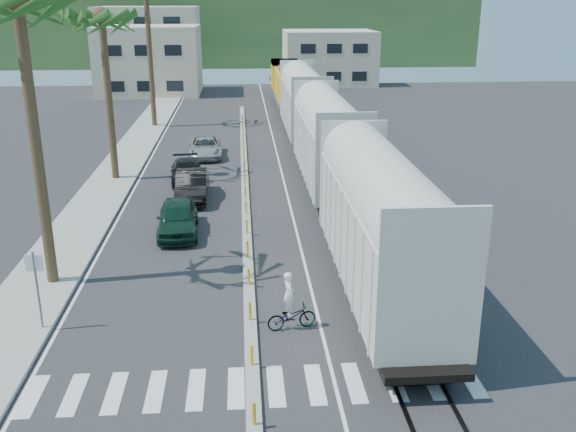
{
  "coord_description": "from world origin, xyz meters",
  "views": [
    {
      "loc": [
        -0.17,
        -18.68,
        11.13
      ],
      "look_at": [
        1.82,
        8.05,
        2.0
      ],
      "focal_mm": 40.0,
      "sensor_mm": 36.0,
      "label": 1
    }
  ],
  "objects_px": {
    "car_lead": "(178,218)",
    "car_second": "(192,186)",
    "street_sign": "(36,280)",
    "cyclist": "(291,311)"
  },
  "relations": [
    {
      "from": "street_sign",
      "to": "cyclist",
      "type": "xyz_separation_m",
      "value": [
        8.73,
        -0.45,
        -1.29
      ]
    },
    {
      "from": "street_sign",
      "to": "cyclist",
      "type": "bearing_deg",
      "value": -2.97
    },
    {
      "from": "street_sign",
      "to": "cyclist",
      "type": "height_order",
      "value": "street_sign"
    },
    {
      "from": "street_sign",
      "to": "car_lead",
      "type": "xyz_separation_m",
      "value": [
        3.9,
        9.63,
        -1.15
      ]
    },
    {
      "from": "car_lead",
      "to": "car_second",
      "type": "distance_m",
      "value": 5.74
    },
    {
      "from": "car_lead",
      "to": "car_second",
      "type": "relative_size",
      "value": 0.97
    },
    {
      "from": "car_second",
      "to": "cyclist",
      "type": "bearing_deg",
      "value": -75.98
    },
    {
      "from": "street_sign",
      "to": "cyclist",
      "type": "relative_size",
      "value": 1.39
    },
    {
      "from": "cyclist",
      "to": "street_sign",
      "type": "bearing_deg",
      "value": 74.36
    },
    {
      "from": "street_sign",
      "to": "car_second",
      "type": "xyz_separation_m",
      "value": [
        4.2,
        15.37,
        -1.15
      ]
    }
  ]
}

